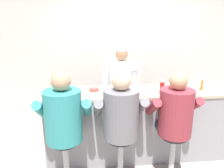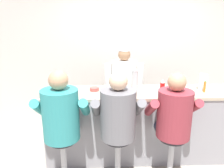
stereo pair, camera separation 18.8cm
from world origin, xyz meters
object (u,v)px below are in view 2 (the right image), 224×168
at_px(diner_seated_teal, 62,116).
at_px(cook_in_whites_near, 124,86).
at_px(breakfast_plate, 64,93).
at_px(coffee_mug_blue, 179,93).
at_px(diner_seated_grey, 118,116).
at_px(diner_seated_maroon, 173,116).
at_px(water_pitcher_clear, 203,82).
at_px(cup_stack_steel, 135,81).
at_px(mustard_bottle_yellow, 182,86).
at_px(ketchup_bottle_red, 162,88).
at_px(hot_sauce_bottle_orange, 205,87).
at_px(cereal_bowl, 94,89).

distance_m(diner_seated_teal, cook_in_whites_near, 1.41).
height_order(breakfast_plate, diner_seated_teal, diner_seated_teal).
distance_m(coffee_mug_blue, cook_in_whites_near, 1.06).
height_order(diner_seated_grey, diner_seated_maroon, diner_seated_grey).
distance_m(water_pitcher_clear, cup_stack_steel, 0.99).
bearing_deg(diner_seated_maroon, cook_in_whites_near, 113.98).
height_order(diner_seated_teal, diner_seated_grey, diner_seated_teal).
height_order(cup_stack_steel, diner_seated_grey, diner_seated_grey).
bearing_deg(mustard_bottle_yellow, breakfast_plate, 179.24).
bearing_deg(ketchup_bottle_red, cup_stack_steel, 151.63).
bearing_deg(cup_stack_steel, diner_seated_maroon, -53.52).
distance_m(breakfast_plate, diner_seated_maroon, 1.48).
relative_size(hot_sauce_bottle_orange, diner_seated_grey, 0.11).
distance_m(cup_stack_steel, diner_seated_maroon, 0.74).
distance_m(cereal_bowl, cup_stack_steel, 0.59).
relative_size(mustard_bottle_yellow, diner_seated_grey, 0.15).
bearing_deg(water_pitcher_clear, coffee_mug_blue, -148.51).
distance_m(breakfast_plate, cook_in_whites_near, 1.11).
relative_size(cereal_bowl, diner_seated_maroon, 0.09).
relative_size(mustard_bottle_yellow, cereal_bowl, 1.56).
xyz_separation_m(coffee_mug_blue, diner_seated_teal, (-1.51, -0.31, -0.17)).
height_order(water_pitcher_clear, cup_stack_steel, cup_stack_steel).
distance_m(mustard_bottle_yellow, diner_seated_grey, 1.05).
bearing_deg(hot_sauce_bottle_orange, diner_seated_maroon, -140.97).
relative_size(cereal_bowl, diner_seated_teal, 0.09).
bearing_deg(cup_stack_steel, hot_sauce_bottle_orange, -4.65).
relative_size(hot_sauce_bottle_orange, breakfast_plate, 0.68).
distance_m(ketchup_bottle_red, diner_seated_grey, 0.75).
bearing_deg(cup_stack_steel, diner_seated_grey, -116.46).
height_order(mustard_bottle_yellow, cook_in_whites_near, cook_in_whites_near).
relative_size(diner_seated_maroon, cook_in_whites_near, 0.84).
height_order(hot_sauce_bottle_orange, water_pitcher_clear, water_pitcher_clear).
bearing_deg(diner_seated_grey, mustard_bottle_yellow, 25.96).
xyz_separation_m(hot_sauce_bottle_orange, breakfast_plate, (-1.97, 0.01, -0.06)).
height_order(cereal_bowl, diner_seated_teal, diner_seated_teal).
distance_m(breakfast_plate, diner_seated_grey, 0.87).
relative_size(water_pitcher_clear, coffee_mug_blue, 1.72).
bearing_deg(water_pitcher_clear, breakfast_plate, -177.08).
bearing_deg(hot_sauce_bottle_orange, diner_seated_teal, -166.44).
bearing_deg(cereal_bowl, water_pitcher_clear, -0.40).
bearing_deg(diner_seated_grey, ketchup_bottle_red, 29.97).
distance_m(mustard_bottle_yellow, cup_stack_steel, 0.66).
bearing_deg(cereal_bowl, breakfast_plate, -165.04).
bearing_deg(breakfast_plate, hot_sauce_bottle_orange, -0.20).
height_order(ketchup_bottle_red, coffee_mug_blue, ketchup_bottle_red).
height_order(ketchup_bottle_red, hot_sauce_bottle_orange, ketchup_bottle_red).
relative_size(diner_seated_grey, cook_in_whites_near, 0.85).
distance_m(hot_sauce_bottle_orange, diner_seated_teal, 1.99).
height_order(water_pitcher_clear, cereal_bowl, water_pitcher_clear).
height_order(coffee_mug_blue, diner_seated_grey, diner_seated_grey).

